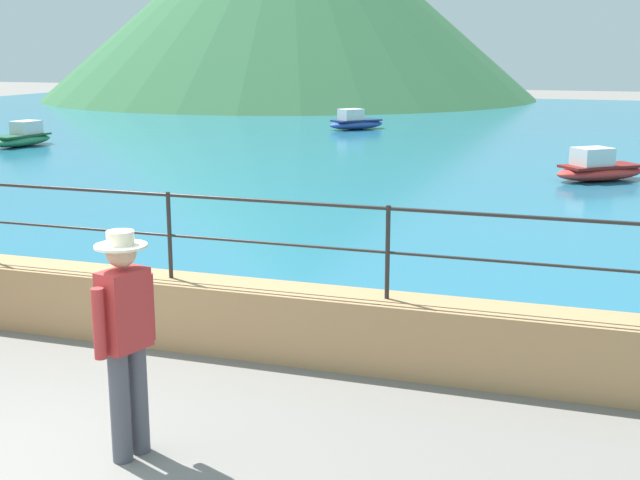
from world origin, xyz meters
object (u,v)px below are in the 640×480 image
(person_walking, at_px, (125,334))
(boat_2, at_px, (22,137))
(boat_0, at_px, (599,169))
(boat_1, at_px, (355,122))

(person_walking, xyz_separation_m, boat_2, (-13.83, 16.59, -0.65))
(person_walking, height_order, boat_0, person_walking)
(boat_1, bearing_deg, person_walking, -77.41)
(boat_1, xyz_separation_m, boat_2, (-8.22, -8.54, 0.00))
(person_walking, bearing_deg, boat_2, 129.83)
(boat_1, bearing_deg, boat_0, -49.07)
(boat_0, distance_m, boat_1, 13.37)
(person_walking, height_order, boat_2, person_walking)
(person_walking, bearing_deg, boat_1, 102.59)
(boat_2, bearing_deg, person_walking, -50.17)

